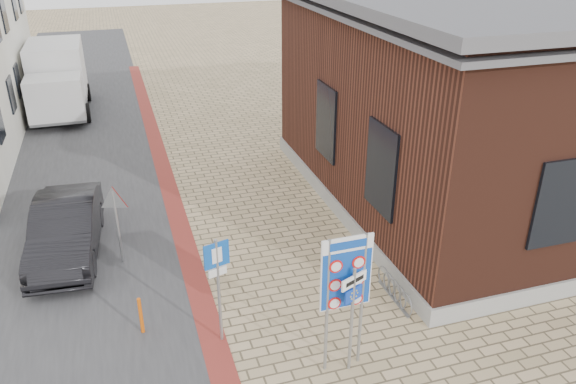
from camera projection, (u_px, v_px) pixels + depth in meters
ground at (327, 384)px, 11.59m from camera, size 120.00×120.00×0.00m
road_strip at (70, 154)px, 22.97m from camera, size 7.00×60.00×0.02m
curb_strip at (171, 194)px, 19.62m from camera, size 0.60×40.00×0.02m
brick_building at (508, 94)px, 18.52m from camera, size 13.00×13.00×6.80m
bike_rack at (394, 290)px, 14.08m from camera, size 0.08×1.80×0.60m
sedan at (66, 229)px, 15.84m from camera, size 2.03×4.91×1.58m
box_truck at (57, 79)px, 27.33m from camera, size 2.69×6.25×3.27m
border_sign at (346, 275)px, 11.10m from camera, size 1.09×0.08×3.19m
essen_sign at (353, 304)px, 11.28m from camera, size 0.64×0.31×2.53m
parking_sign at (218, 273)px, 12.03m from camera, size 0.57×0.20×2.65m
yield_sign at (115, 207)px, 14.95m from camera, size 0.80×0.30×2.31m
bollard at (141, 316)px, 12.84m from camera, size 0.11×0.11×0.96m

